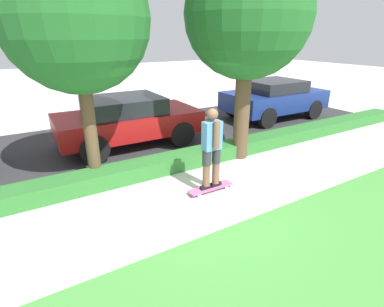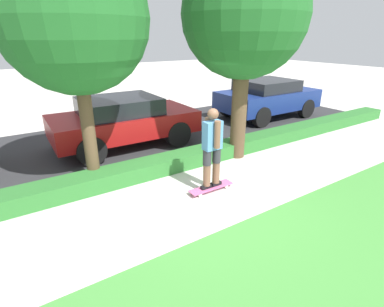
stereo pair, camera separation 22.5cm
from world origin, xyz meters
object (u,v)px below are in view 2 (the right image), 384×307
Objects in this scene: skater_person at (212,147)px; parked_car_rear at (267,97)px; tree_mid at (245,16)px; parked_car_middle at (123,120)px; skateboard at (211,187)px; tree_near at (74,19)px.

skater_person is 0.42× the size of parked_car_rear.
tree_mid is 4.22m from parked_car_middle.
parked_car_rear is (3.71, 2.52, -2.65)m from tree_mid.
skater_person reaches higher than skateboard.
parked_car_middle is at bearing 52.83° from tree_near.
parked_car_rear reaches higher than skateboard.
skateboard is 0.20× the size of tree_mid.
tree_mid is at bearing -7.95° from tree_near.
parked_car_middle is 5.90m from parked_car_rear.
parked_car_rear is at bearing 1.86° from parked_car_middle.
tree_near is 0.95× the size of tree_mid.
skateboard is at bearing -145.34° from parked_car_rear.
skater_person is 6.59m from parked_car_rear.
tree_near is (-1.92, 1.70, 3.22)m from skateboard.
skateboard is 0.25× the size of parked_car_rear.
parked_car_middle reaches higher than skateboard.
parked_car_rear is (7.36, 2.01, -2.51)m from tree_near.
parked_car_middle is (-0.46, 3.62, 0.69)m from skateboard.
tree_near is at bearing -164.35° from parked_car_rear.
parked_car_rear is (5.44, 3.71, 0.71)m from skateboard.
parked_car_middle is at bearing -178.77° from parked_car_rear.
skater_person is 3.46m from tree_near.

